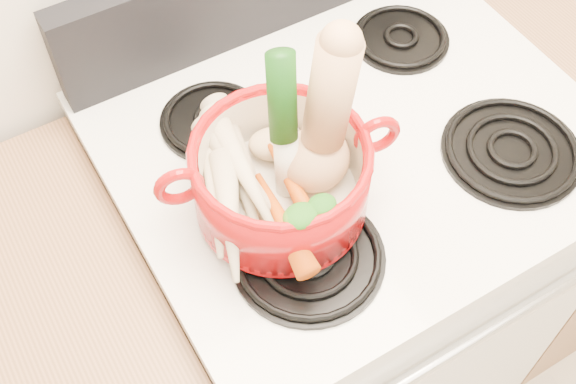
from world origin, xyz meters
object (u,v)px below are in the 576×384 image
stove_body (339,277)px  squash (318,121)px  leek (287,128)px  dutch_oven (281,178)px

stove_body → squash: 0.68m
squash → leek: bearing=156.8°
stove_body → squash: squash is taller
stove_body → dutch_oven: 0.60m
stove_body → squash: size_ratio=3.55×
stove_body → squash: (-0.12, -0.07, 0.66)m
squash → leek: size_ratio=1.01×
dutch_oven → squash: size_ratio=0.98×
stove_body → leek: (-0.16, -0.06, 0.66)m
squash → dutch_oven: bearing=171.8°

